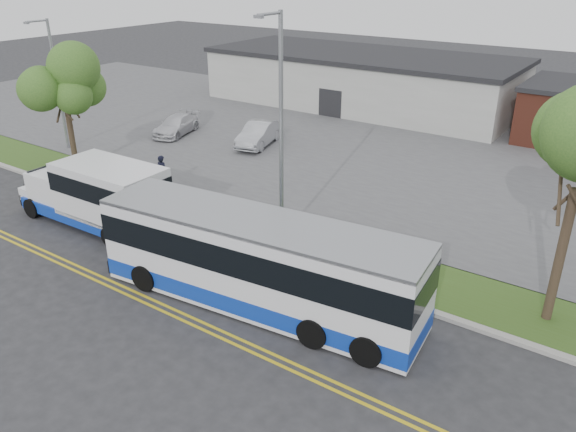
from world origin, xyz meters
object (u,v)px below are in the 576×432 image
Objects in this scene: transit_bus at (258,262)px; parked_car_b at (176,125)px; streetlight_near at (280,125)px; streetlight_far at (56,80)px; shuttle_bus at (100,193)px; tree_west at (63,83)px; parked_car_a at (258,134)px; pedestrian at (162,172)px.

parked_car_b is at bearing 136.70° from transit_bus.
transit_bus is at bearing -63.72° from streetlight_near.
shuttle_bus is at bearing -28.43° from streetlight_far.
transit_bus is (17.24, -5.00, -3.45)m from tree_west.
transit_bus is 2.66× the size of parked_car_a.
transit_bus is at bearing -67.25° from parked_car_a.
streetlight_near is 1.16× the size of shuttle_bus.
pedestrian is (6.38, 0.80, -4.11)m from tree_west.
shuttle_bus is 0.67× the size of transit_bus.
parked_car_b is at bearing 120.56° from shuttle_bus.
shuttle_bus reaches higher than parked_car_a.
transit_bus is (2.24, -4.53, -3.56)m from streetlight_near.
shuttle_bus is 4.92m from pedestrian.
tree_west is at bearing 158.10° from transit_bus.
tree_west is 7.63m from pedestrian.
tree_west is at bearing -28.98° from streetlight_far.
streetlight_far reaches higher than parked_car_a.
parked_car_b is at bearing 176.40° from parked_car_a.
streetlight_near is (15.00, -0.47, 0.11)m from tree_west.
streetlight_near reaches higher than pedestrian.
streetlight_near is at bearing -8.05° from streetlight_far.
streetlight_near reaches higher than parked_car_a.
transit_bus reaches higher than parked_car_b.
transit_bus is 12.33m from pedestrian.
transit_bus is 2.75× the size of parked_car_b.
streetlight_near is at bearing -46.10° from parked_car_b.
shuttle_bus is at bearing -28.13° from tree_west.
tree_west is 12.21m from parked_car_a.
parked_car_a is at bearing 37.32° from streetlight_far.
transit_bus is 22.24m from parked_car_b.
pedestrian is (-1.04, 4.76, -0.65)m from shuttle_bus.
pedestrian is at bearing 146.17° from transit_bus.
streetlight_far is at bearing 171.95° from streetlight_near.
shuttle_bus is 13.85m from parked_car_a.
pedestrian is 0.41× the size of parked_car_b.
tree_west is 1.51× the size of parked_car_a.
pedestrian is at bearing -64.63° from parked_car_b.
transit_bus reaches higher than shuttle_bus.
shuttle_bus is (11.42, -6.18, -2.81)m from streetlight_far.
streetlight_near reaches higher than transit_bus.
tree_west is 9.62m from parked_car_b.
pedestrian is (-10.86, 5.80, -0.66)m from transit_bus.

